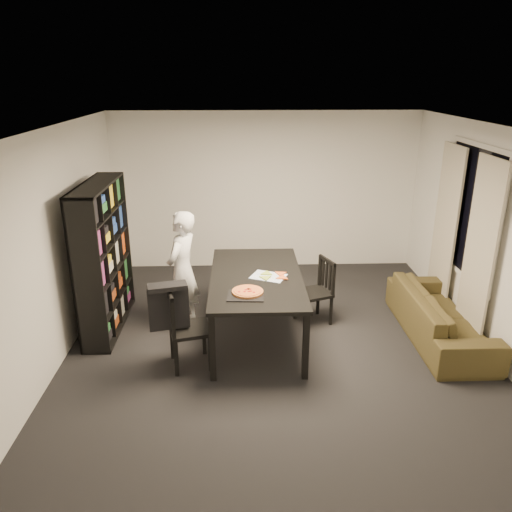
{
  "coord_description": "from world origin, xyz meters",
  "views": [
    {
      "loc": [
        -0.43,
        -5.36,
        3.13
      ],
      "look_at": [
        -0.23,
        0.33,
        1.05
      ],
      "focal_mm": 35.0,
      "sensor_mm": 36.0,
      "label": 1
    }
  ],
  "objects_px": {
    "chair_right": "(319,286)",
    "person": "(182,270)",
    "pepperoni_pizza": "(248,291)",
    "bookshelf": "(103,258)",
    "baking_tray": "(246,295)",
    "sofa": "(440,315)",
    "chair_left": "(181,323)",
    "dining_table": "(256,281)"
  },
  "relations": [
    {
      "from": "chair_right",
      "to": "person",
      "type": "bearing_deg",
      "value": -108.74
    },
    {
      "from": "chair_right",
      "to": "pepperoni_pizza",
      "type": "xyz_separation_m",
      "value": [
        -0.96,
        -0.93,
        0.36
      ]
    },
    {
      "from": "chair_right",
      "to": "bookshelf",
      "type": "bearing_deg",
      "value": -109.84
    },
    {
      "from": "chair_right",
      "to": "baking_tray",
      "type": "bearing_deg",
      "value": -65.63
    },
    {
      "from": "baking_tray",
      "to": "person",
      "type": "bearing_deg",
      "value": 130.52
    },
    {
      "from": "bookshelf",
      "to": "chair_right",
      "type": "height_order",
      "value": "bookshelf"
    },
    {
      "from": "person",
      "to": "sofa",
      "type": "distance_m",
      "value": 3.3
    },
    {
      "from": "pepperoni_pizza",
      "to": "sofa",
      "type": "distance_m",
      "value": 2.52
    },
    {
      "from": "bookshelf",
      "to": "person",
      "type": "relative_size",
      "value": 1.22
    },
    {
      "from": "person",
      "to": "pepperoni_pizza",
      "type": "height_order",
      "value": "person"
    },
    {
      "from": "chair_left",
      "to": "pepperoni_pizza",
      "type": "bearing_deg",
      "value": -94.4
    },
    {
      "from": "dining_table",
      "to": "sofa",
      "type": "distance_m",
      "value": 2.35
    },
    {
      "from": "chair_right",
      "to": "chair_left",
      "type": "bearing_deg",
      "value": -79.01
    },
    {
      "from": "pepperoni_pizza",
      "to": "sofa",
      "type": "bearing_deg",
      "value": 10.34
    },
    {
      "from": "bookshelf",
      "to": "chair_left",
      "type": "distance_m",
      "value": 1.53
    },
    {
      "from": "person",
      "to": "chair_right",
      "type": "bearing_deg",
      "value": 112.75
    },
    {
      "from": "baking_tray",
      "to": "pepperoni_pizza",
      "type": "distance_m",
      "value": 0.07
    },
    {
      "from": "chair_left",
      "to": "baking_tray",
      "type": "distance_m",
      "value": 0.78
    },
    {
      "from": "person",
      "to": "pepperoni_pizza",
      "type": "bearing_deg",
      "value": 64.0
    },
    {
      "from": "chair_left",
      "to": "baking_tray",
      "type": "bearing_deg",
      "value": -98.95
    },
    {
      "from": "chair_right",
      "to": "pepperoni_pizza",
      "type": "relative_size",
      "value": 2.49
    },
    {
      "from": "chair_left",
      "to": "baking_tray",
      "type": "height_order",
      "value": "chair_left"
    },
    {
      "from": "chair_right",
      "to": "baking_tray",
      "type": "distance_m",
      "value": 1.44
    },
    {
      "from": "person",
      "to": "pepperoni_pizza",
      "type": "relative_size",
      "value": 4.43
    },
    {
      "from": "chair_left",
      "to": "chair_right",
      "type": "relative_size",
      "value": 1.09
    },
    {
      "from": "dining_table",
      "to": "person",
      "type": "height_order",
      "value": "person"
    },
    {
      "from": "dining_table",
      "to": "sofa",
      "type": "height_order",
      "value": "dining_table"
    },
    {
      "from": "bookshelf",
      "to": "chair_right",
      "type": "distance_m",
      "value": 2.81
    },
    {
      "from": "chair_left",
      "to": "sofa",
      "type": "bearing_deg",
      "value": -93.71
    },
    {
      "from": "chair_right",
      "to": "baking_tray",
      "type": "xyz_separation_m",
      "value": [
        -0.99,
        -0.99,
        0.34
      ]
    },
    {
      "from": "pepperoni_pizza",
      "to": "sofa",
      "type": "xyz_separation_m",
      "value": [
        2.42,
        0.44,
        -0.56
      ]
    },
    {
      "from": "chair_left",
      "to": "pepperoni_pizza",
      "type": "height_order",
      "value": "chair_left"
    },
    {
      "from": "sofa",
      "to": "pepperoni_pizza",
      "type": "bearing_deg",
      "value": 100.34
    },
    {
      "from": "chair_left",
      "to": "chair_right",
      "type": "distance_m",
      "value": 2.0
    },
    {
      "from": "dining_table",
      "to": "chair_left",
      "type": "height_order",
      "value": "chair_left"
    },
    {
      "from": "dining_table",
      "to": "chair_left",
      "type": "bearing_deg",
      "value": -143.11
    },
    {
      "from": "person",
      "to": "dining_table",
      "type": "bearing_deg",
      "value": 90.09
    },
    {
      "from": "chair_left",
      "to": "chair_right",
      "type": "bearing_deg",
      "value": -72.05
    },
    {
      "from": "sofa",
      "to": "bookshelf",
      "type": "bearing_deg",
      "value": 83.98
    },
    {
      "from": "chair_left",
      "to": "person",
      "type": "xyz_separation_m",
      "value": [
        -0.08,
        0.99,
        0.24
      ]
    },
    {
      "from": "dining_table",
      "to": "pepperoni_pizza",
      "type": "relative_size",
      "value": 5.69
    },
    {
      "from": "chair_left",
      "to": "bookshelf",
      "type": "bearing_deg",
      "value": 32.81
    }
  ]
}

